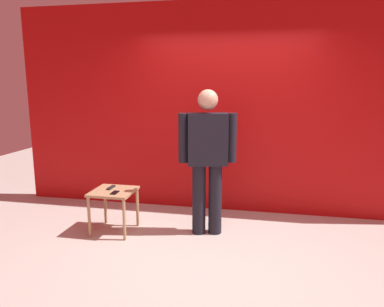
{
  "coord_description": "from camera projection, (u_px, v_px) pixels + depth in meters",
  "views": [
    {
      "loc": [
        0.55,
        -3.61,
        1.81
      ],
      "look_at": [
        -0.31,
        0.55,
        0.98
      ],
      "focal_mm": 34.09,
      "sensor_mm": 36.0,
      "label": 1
    }
  ],
  "objects": [
    {
      "name": "side_table",
      "position": [
        114.0,
        197.0,
        4.44
      ],
      "size": [
        0.5,
        0.5,
        0.53
      ],
      "color": "tan",
      "rests_on": "ground_plane"
    },
    {
      "name": "back_wall_red",
      "position": [
        228.0,
        109.0,
        5.08
      ],
      "size": [
        6.17,
        0.12,
        2.9
      ],
      "primitive_type": "cube",
      "color": "#B40D0E",
      "rests_on": "ground_plane"
    },
    {
      "name": "ground_plane",
      "position": [
        210.0,
        253.0,
        3.93
      ],
      "size": [
        12.0,
        12.0,
        0.0
      ],
      "primitive_type": "plane",
      "color": "#B7B2A8"
    },
    {
      "name": "standing_person",
      "position": [
        207.0,
        155.0,
        4.29
      ],
      "size": [
        0.69,
        0.33,
        1.74
      ],
      "color": "black",
      "rests_on": "ground_plane"
    },
    {
      "name": "tv_remote",
      "position": [
        111.0,
        188.0,
        4.5
      ],
      "size": [
        0.05,
        0.17,
        0.02
      ],
      "primitive_type": "cube",
      "rotation": [
        0.0,
        0.0,
        -0.03
      ],
      "color": "black",
      "rests_on": "side_table"
    },
    {
      "name": "cell_phone",
      "position": [
        115.0,
        193.0,
        4.31
      ],
      "size": [
        0.07,
        0.15,
        0.01
      ],
      "primitive_type": "cube",
      "rotation": [
        0.0,
        0.0,
        0.03
      ],
      "color": "black",
      "rests_on": "side_table"
    }
  ]
}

